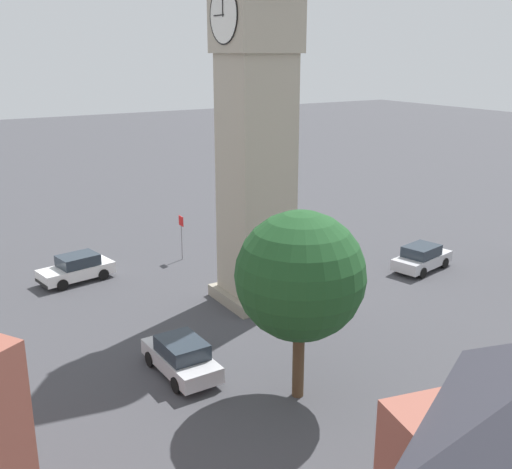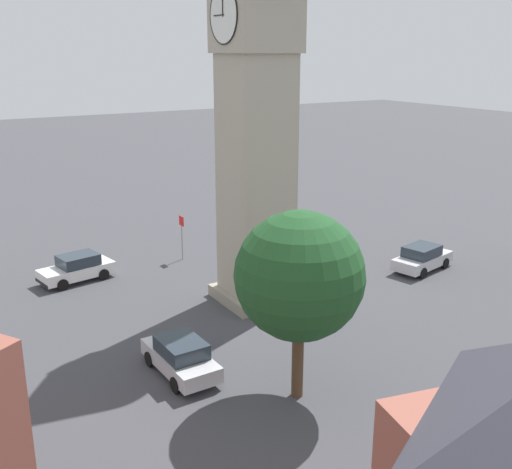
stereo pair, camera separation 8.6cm
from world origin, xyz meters
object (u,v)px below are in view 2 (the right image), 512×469
car_white_side (181,356)px  tree (299,276)px  car_red_corner (422,258)px  car_silver_kerb (257,226)px  pedestrian (357,263)px  road_sign (182,230)px  clock_tower (256,37)px  car_blue_kerb (77,268)px

car_white_side → tree: (-3.78, -3.08, 4.07)m
car_white_side → car_red_corner: bearing=-77.6°
car_silver_kerb → pedestrian: bearing=-177.7°
road_sign → car_white_side: bearing=155.1°
clock_tower → car_red_corner: bearing=-96.6°
car_blue_kerb → car_silver_kerb: bearing=-80.6°
road_sign → car_silver_kerb: bearing=-74.2°
clock_tower → car_white_side: clock_tower is taller
car_silver_kerb → car_red_corner: bearing=-156.3°
clock_tower → car_red_corner: size_ratio=5.12×
tree → road_sign: bearing=-9.9°
tree → car_blue_kerb: bearing=12.9°
car_blue_kerb → pedestrian: (-8.11, -13.67, 0.25)m
clock_tower → road_sign: clock_tower is taller
car_silver_kerb → tree: (-18.62, 9.50, 4.07)m
car_silver_kerb → pedestrian: pedestrian is taller
car_blue_kerb → pedestrian: size_ratio=2.58×
car_silver_kerb → car_red_corner: 12.02m
car_blue_kerb → road_sign: bearing=-87.1°
car_red_corner → tree: size_ratio=0.61×
car_white_side → road_sign: 14.34m
tree → car_silver_kerb: bearing=-27.0°
pedestrian → tree: size_ratio=0.23×
car_blue_kerb → car_red_corner: 20.11m
clock_tower → road_sign: (7.90, 0.61, -11.27)m
car_red_corner → car_silver_kerb: bearing=23.7°
car_silver_kerb → clock_tower: bearing=148.6°
car_red_corner → pedestrian: size_ratio=2.60×
car_white_side → car_silver_kerb: bearing=-40.3°
clock_tower → pedestrian: (-0.55, -6.38, -12.17)m
clock_tower → car_white_side: 14.96m
clock_tower → car_blue_kerb: 16.26m
car_silver_kerb → road_sign: (-1.86, 6.58, 1.14)m
clock_tower → car_blue_kerb: size_ratio=5.16×
car_silver_kerb → tree: 21.30m
car_red_corner → road_sign: size_ratio=1.57×
car_silver_kerb → tree: size_ratio=0.61×
road_sign → tree: bearing=170.1°
car_red_corner → pedestrian: pedestrian is taller
car_blue_kerb → car_white_side: (-12.64, -0.66, 0.00)m
car_blue_kerb → car_silver_kerb: size_ratio=0.99×
car_red_corner → car_white_side: 17.83m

